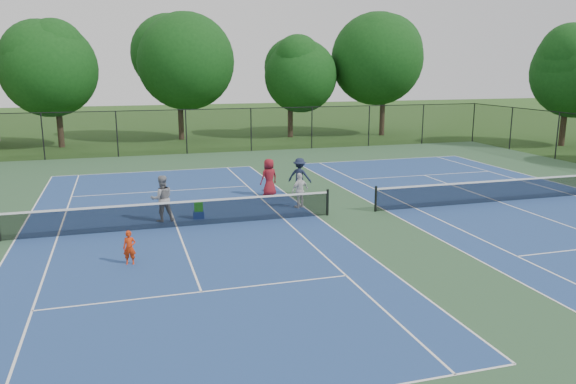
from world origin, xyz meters
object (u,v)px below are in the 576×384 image
object	(u,v)px
bystander_c	(269,177)
ball_crate	(199,215)
tree_back_b	(178,57)
child_player	(130,248)
bystander_b	(300,176)
instructor	(162,199)
ball_hopper	(199,206)
tree_side_e	(569,67)
tree_back_c	(290,71)
tree_back_a	(55,64)
bystander_a	(300,190)
tree_back_d	(384,54)

from	to	relation	value
bystander_c	ball_crate	world-z (taller)	bystander_c
tree_back_b	child_player	size ratio (longest dim) A/B	9.61
bystander_b	bystander_c	world-z (taller)	bystander_c
instructor	ball_crate	size ratio (longest dim) A/B	4.32
bystander_c	ball_hopper	xyz separation A→B (m)	(-3.66, -3.07, -0.37)
tree_side_e	bystander_b	size ratio (longest dim) A/B	5.23
tree_back_b	ball_crate	world-z (taller)	tree_back_b
tree_back_c	ball_hopper	distance (m)	26.90
tree_back_a	instructor	size ratio (longest dim) A/B	5.10
instructor	bystander_a	xyz separation A→B (m)	(5.70, 0.54, -0.15)
tree_side_e	instructor	size ratio (longest dim) A/B	4.94
tree_back_d	instructor	xyz separation A→B (m)	(-20.42, -23.01, -5.93)
child_player	bystander_b	bearing A→B (deg)	54.81
instructor	bystander_b	xyz separation A→B (m)	(6.50, 3.04, -0.05)
tree_back_a	bystander_b	bearing A→B (deg)	-58.84
tree_back_a	tree_back_b	xyz separation A→B (m)	(9.00, 2.00, 0.56)
tree_side_e	ball_hopper	distance (m)	32.27
tree_side_e	tree_back_a	bearing A→B (deg)	164.48
tree_back_a	ball_crate	bearing A→B (deg)	-73.18
ball_crate	tree_back_c	bearing A→B (deg)	65.30
bystander_b	child_player	bearing A→B (deg)	77.49
tree_back_a	bystander_c	bearing A→B (deg)	-61.97
tree_back_d	child_player	distance (m)	35.72
bystander_b	tree_side_e	bearing A→B (deg)	-124.27
tree_back_b	tree_back_c	bearing A→B (deg)	-6.34
tree_side_e	ball_crate	bearing A→B (deg)	-155.86
child_player	bystander_a	size ratio (longest dim) A/B	0.70
ball_hopper	bystander_b	bearing A→B (deg)	30.68
tree_back_c	bystander_b	bearing A→B (deg)	-105.76
tree_side_e	ball_hopper	world-z (taller)	tree_side_e
bystander_b	bystander_c	bearing A→B (deg)	31.73
tree_back_c	tree_side_e	xyz separation A→B (m)	(18.00, -11.00, 0.33)
instructor	bystander_b	bearing A→B (deg)	-161.57
tree_back_d	instructor	distance (m)	31.33
bystander_c	child_player	bearing A→B (deg)	32.61
tree_back_d	tree_back_a	bearing A→B (deg)	-180.00
ball_crate	ball_hopper	xyz separation A→B (m)	(0.00, 0.00, 0.34)
instructor	ball_crate	xyz separation A→B (m)	(1.38, -0.00, -0.74)
bystander_c	tree_side_e	bearing A→B (deg)	-176.43
tree_back_b	ball_hopper	distance (m)	25.83
child_player	bystander_b	xyz separation A→B (m)	(7.82, 7.65, 0.33)
tree_back_a	tree_side_e	world-z (taller)	tree_back_a
tree_side_e	bystander_b	distance (m)	26.39
tree_back_a	instructor	xyz separation A→B (m)	(5.58, -23.01, -5.14)
tree_back_a	tree_back_c	xyz separation A→B (m)	(18.00, 1.00, -0.56)
tree_side_e	child_player	bearing A→B (deg)	-150.95
tree_back_b	bystander_c	bearing A→B (deg)	-85.79
instructor	bystander_a	bearing A→B (deg)	178.76
tree_back_c	instructor	world-z (taller)	tree_back_c
tree_back_a	tree_back_b	distance (m)	9.24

